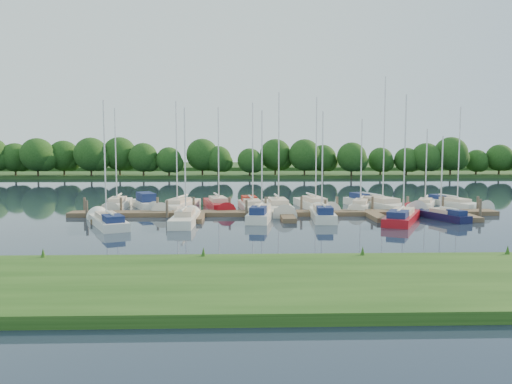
{
  "coord_description": "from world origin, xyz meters",
  "views": [
    {
      "loc": [
        -4.12,
        -38.29,
        6.48
      ],
      "look_at": [
        -2.7,
        8.0,
        2.2
      ],
      "focal_mm": 35.0,
      "sensor_mm": 36.0,
      "label": 1
    }
  ],
  "objects_px": {
    "motorboat": "(147,204)",
    "sailboat_s_2": "(261,216)",
    "sailboat_n_5": "(278,209)",
    "dock": "(285,214)",
    "sailboat_n_0": "(117,205)"
  },
  "relations": [
    {
      "from": "sailboat_n_5",
      "to": "sailboat_s_2",
      "type": "relative_size",
      "value": 1.21
    },
    {
      "from": "motorboat",
      "to": "sailboat_s_2",
      "type": "bearing_deg",
      "value": 120.59
    },
    {
      "from": "dock",
      "to": "sailboat_n_5",
      "type": "bearing_deg",
      "value": 96.74
    },
    {
      "from": "motorboat",
      "to": "sailboat_s_2",
      "type": "xyz_separation_m",
      "value": [
        11.67,
        -8.43,
        -0.05
      ]
    },
    {
      "from": "dock",
      "to": "motorboat",
      "type": "relative_size",
      "value": 6.24
    },
    {
      "from": "dock",
      "to": "sailboat_n_0",
      "type": "relative_size",
      "value": 3.71
    },
    {
      "from": "sailboat_n_5",
      "to": "sailboat_s_2",
      "type": "distance_m",
      "value": 5.67
    },
    {
      "from": "sailboat_n_0",
      "to": "sailboat_n_5",
      "type": "distance_m",
      "value": 16.93
    },
    {
      "from": "motorboat",
      "to": "sailboat_s_2",
      "type": "distance_m",
      "value": 14.4
    },
    {
      "from": "sailboat_n_0",
      "to": "motorboat",
      "type": "distance_m",
      "value": 3.05
    },
    {
      "from": "sailboat_s_2",
      "to": "sailboat_n_0",
      "type": "bearing_deg",
      "value": 159.45
    },
    {
      "from": "sailboat_n_0",
      "to": "sailboat_s_2",
      "type": "relative_size",
      "value": 1.07
    },
    {
      "from": "dock",
      "to": "sailboat_n_0",
      "type": "distance_m",
      "value": 18.28
    },
    {
      "from": "dock",
      "to": "sailboat_n_0",
      "type": "height_order",
      "value": "sailboat_n_0"
    },
    {
      "from": "dock",
      "to": "sailboat_n_5",
      "type": "relative_size",
      "value": 3.29
    }
  ]
}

